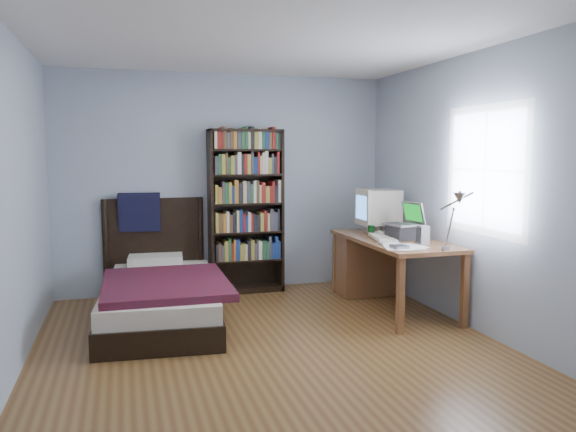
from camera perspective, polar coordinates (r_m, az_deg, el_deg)
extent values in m
plane|color=brown|center=(4.76, -1.71, -13.20)|extent=(4.20, 4.20, 0.00)
plane|color=white|center=(4.58, -1.81, 17.77)|extent=(4.20, 4.20, 0.00)
cube|color=#AAB9C7|center=(6.55, -6.44, 3.31)|extent=(3.80, 0.04, 2.50)
cube|color=#AAB9C7|center=(2.54, 10.40, -1.54)|extent=(3.80, 0.04, 2.50)
cube|color=#AAB9C7|center=(4.42, -26.33, 1.23)|extent=(0.04, 4.20, 2.50)
cube|color=#AAB9C7|center=(5.31, 18.50, 2.32)|extent=(0.04, 4.20, 2.50)
cube|color=white|center=(5.17, 19.43, 4.41)|extent=(0.01, 1.14, 1.14)
cube|color=white|center=(5.17, 19.37, 4.41)|extent=(0.01, 1.00, 1.00)
cube|color=brown|center=(5.84, 10.68, -2.46)|extent=(0.75, 1.66, 0.04)
cube|color=brown|center=(5.08, 11.35, -7.99)|extent=(0.06, 0.06, 0.69)
cube|color=brown|center=(5.41, 17.50, -7.28)|extent=(0.06, 0.06, 0.69)
cube|color=brown|center=(6.47, 4.87, -4.79)|extent=(0.06, 0.06, 0.69)
cube|color=brown|center=(6.73, 10.04, -4.43)|extent=(0.06, 0.06, 0.69)
cube|color=brown|center=(6.44, 8.12, -4.88)|extent=(0.69, 0.40, 0.68)
cube|color=beige|center=(6.29, 8.95, -1.47)|extent=(0.27, 0.23, 0.03)
cylinder|color=beige|center=(6.29, 8.96, -1.07)|extent=(0.10, 0.10, 0.06)
cube|color=beige|center=(6.28, 9.24, 0.92)|extent=(0.41, 0.39, 0.38)
cube|color=beige|center=(6.19, 7.58, 0.88)|extent=(0.04, 0.40, 0.40)
cube|color=#3D78DB|center=(6.19, 7.46, 0.88)|extent=(0.02, 0.30, 0.26)
cube|color=#2D2D30|center=(5.79, 11.32, -1.65)|extent=(0.25, 0.28, 0.14)
cube|color=silver|center=(5.78, 11.34, -0.86)|extent=(0.29, 0.35, 0.02)
cube|color=#2D2D30|center=(5.77, 11.17, -0.76)|extent=(0.19, 0.27, 0.00)
cube|color=silver|center=(5.83, 12.63, 0.34)|extent=(0.13, 0.32, 0.22)
cube|color=#0CBF26|center=(5.83, 12.54, 0.33)|extent=(0.09, 0.26, 0.17)
cube|color=#99999E|center=(5.23, 15.70, -3.18)|extent=(0.06, 0.05, 0.04)
cylinder|color=#99999E|center=(5.16, 16.09, -1.16)|extent=(0.02, 0.13, 0.35)
cylinder|color=#99999E|center=(4.93, 16.77, 1.47)|extent=(0.15, 0.29, 0.18)
cone|color=#99999E|center=(4.78, 17.05, 1.75)|extent=(0.11, 0.11, 0.09)
cube|color=beige|center=(5.75, 9.59, -2.20)|extent=(0.28, 0.50, 0.05)
cube|color=gray|center=(5.51, 13.57, -1.89)|extent=(0.09, 0.09, 0.18)
cylinder|color=#07370F|center=(5.98, 8.44, -1.46)|extent=(0.06, 0.06, 0.11)
ellipsoid|color=silver|center=(6.08, 9.35, -1.72)|extent=(0.06, 0.11, 0.04)
cube|color=silver|center=(5.45, 9.61, -2.72)|extent=(0.06, 0.11, 0.02)
cube|color=gray|center=(5.30, 10.66, -2.99)|extent=(0.06, 0.10, 0.02)
cube|color=gray|center=(5.22, 11.24, -3.12)|extent=(0.14, 0.14, 0.03)
cube|color=black|center=(6.39, -7.86, 0.36)|extent=(0.03, 0.30, 1.87)
cube|color=black|center=(6.55, -0.84, 0.58)|extent=(0.03, 0.30, 1.87)
cube|color=black|center=(6.43, -4.37, 8.64)|extent=(0.84, 0.30, 0.03)
cube|color=black|center=(6.61, -4.24, -7.34)|extent=(0.84, 0.30, 0.06)
cube|color=black|center=(6.59, -4.56, 0.59)|extent=(0.84, 0.02, 1.87)
cube|color=olive|center=(6.44, -4.27, 0.72)|extent=(0.76, 0.22, 1.67)
cube|color=black|center=(5.60, -12.75, -9.17)|extent=(1.21, 2.17, 0.22)
cube|color=beige|center=(5.55, -12.79, -7.28)|extent=(1.17, 2.11, 0.16)
cube|color=maroon|center=(5.28, -12.31, -6.76)|extent=(1.12, 1.37, 0.07)
cube|color=beige|center=(6.30, -13.30, -4.45)|extent=(0.60, 0.41, 0.12)
cube|color=black|center=(6.49, -13.43, -3.07)|extent=(1.11, 0.05, 1.10)
cylinder|color=black|center=(6.47, -18.06, -3.24)|extent=(0.06, 0.06, 1.10)
cylinder|color=black|center=(6.52, -8.83, -2.93)|extent=(0.06, 0.06, 1.10)
cube|color=black|center=(6.40, -14.85, 0.38)|extent=(0.46, 0.20, 0.43)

